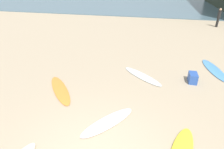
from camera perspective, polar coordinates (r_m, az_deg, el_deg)
surfboard_0 at (r=7.88m, az=-15.56°, el=-4.46°), size 1.96×2.20×0.06m
surfboard_1 at (r=6.06m, az=-1.24°, el=-14.30°), size 1.63×1.94×0.08m
surfboard_2 at (r=10.50m, az=28.79°, el=1.30°), size 1.07×2.61×0.06m
surfboard_3 at (r=8.73m, az=9.22°, el=-0.46°), size 2.08×1.88×0.06m
beachgoer_mid at (r=20.14m, az=29.87°, el=15.08°), size 0.30×0.34×1.65m
beach_cooler at (r=8.81m, az=23.47°, el=-0.93°), size 0.34×0.56×0.42m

